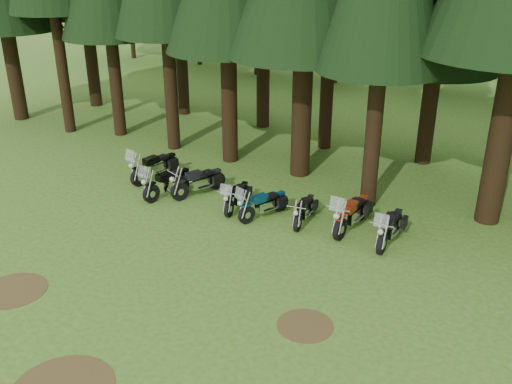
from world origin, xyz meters
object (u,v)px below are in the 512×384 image
at_px(motorcycle_3, 237,197).
at_px(motorcycle_6, 351,215).
at_px(motorcycle_0, 155,167).
at_px(motorcycle_7, 390,229).
at_px(motorcycle_4, 263,205).
at_px(motorcycle_5, 304,211).
at_px(motorcycle_2, 199,182).
at_px(motorcycle_1, 168,183).

height_order(motorcycle_3, motorcycle_6, motorcycle_6).
relative_size(motorcycle_0, motorcycle_7, 1.08).
height_order(motorcycle_0, motorcycle_3, motorcycle_0).
distance_m(motorcycle_3, motorcycle_4, 1.16).
xyz_separation_m(motorcycle_0, motorcycle_7, (9.60, -0.49, -0.03)).
height_order(motorcycle_5, motorcycle_7, motorcycle_7).
bearing_deg(motorcycle_7, motorcycle_2, 178.17).
height_order(motorcycle_0, motorcycle_1, motorcycle_0).
distance_m(motorcycle_1, motorcycle_6, 6.88).
height_order(motorcycle_3, motorcycle_5, motorcycle_3).
bearing_deg(motorcycle_5, motorcycle_3, 176.51).
xyz_separation_m(motorcycle_2, motorcycle_6, (5.90, 0.14, 0.05)).
bearing_deg(motorcycle_2, motorcycle_5, 19.72).
xyz_separation_m(motorcycle_1, motorcycle_7, (8.20, 0.50, -0.01)).
bearing_deg(motorcycle_4, motorcycle_6, 33.55).
relative_size(motorcycle_5, motorcycle_6, 0.78).
height_order(motorcycle_6, motorcycle_7, motorcycle_6).
height_order(motorcycle_1, motorcycle_6, motorcycle_6).
bearing_deg(motorcycle_3, motorcycle_1, 176.94).
bearing_deg(motorcycle_2, motorcycle_1, -123.86).
relative_size(motorcycle_0, motorcycle_2, 1.12).
height_order(motorcycle_1, motorcycle_4, motorcycle_1).
bearing_deg(motorcycle_1, motorcycle_7, 13.96).
relative_size(motorcycle_1, motorcycle_5, 1.21).
bearing_deg(motorcycle_2, motorcycle_6, 22.98).
xyz_separation_m(motorcycle_3, motorcycle_5, (2.51, 0.20, -0.03)).
height_order(motorcycle_5, motorcycle_6, motorcycle_6).
bearing_deg(motorcycle_7, motorcycle_0, 176.36).
xyz_separation_m(motorcycle_2, motorcycle_7, (7.27, -0.14, 0.00)).
relative_size(motorcycle_0, motorcycle_5, 1.27).
bearing_deg(motorcycle_0, motorcycle_7, 6.17).
height_order(motorcycle_4, motorcycle_6, motorcycle_6).
xyz_separation_m(motorcycle_5, motorcycle_6, (1.55, 0.29, 0.12)).
distance_m(motorcycle_2, motorcycle_5, 4.36).
distance_m(motorcycle_2, motorcycle_6, 5.91).
relative_size(motorcycle_4, motorcycle_7, 0.91).
bearing_deg(motorcycle_6, motorcycle_4, -164.17).
distance_m(motorcycle_0, motorcycle_6, 8.23).
bearing_deg(motorcycle_6, motorcycle_2, -175.08).
bearing_deg(motorcycle_3, motorcycle_5, -4.64).
bearing_deg(motorcycle_7, motorcycle_3, -178.58).
distance_m(motorcycle_0, motorcycle_3, 4.23).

